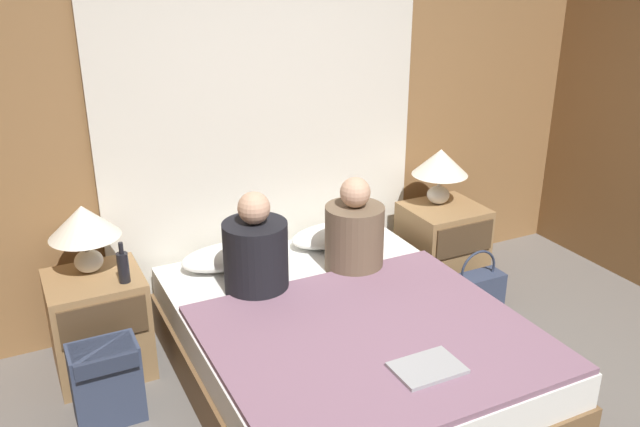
{
  "coord_description": "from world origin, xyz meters",
  "views": [
    {
      "loc": [
        -1.46,
        -1.69,
        2.23
      ],
      "look_at": [
        0.0,
        1.26,
        0.88
      ],
      "focal_mm": 38.0,
      "sensor_mm": 36.0,
      "label": 1
    }
  ],
  "objects": [
    {
      "name": "person_left_in_bed",
      "position": [
        -0.32,
        1.4,
        0.66
      ],
      "size": [
        0.35,
        0.35,
        0.57
      ],
      "color": "black",
      "rests_on": "bed"
    },
    {
      "name": "curtain_panel",
      "position": [
        0.0,
        2.0,
        1.17
      ],
      "size": [
        2.22,
        0.03,
        2.35
      ],
      "color": "silver",
      "rests_on": "ground_plane"
    },
    {
      "name": "blanket_on_bed",
      "position": [
        0.0,
        0.69,
        0.45
      ],
      "size": [
        1.53,
        1.36,
        0.03
      ],
      "color": "slate",
      "rests_on": "bed"
    },
    {
      "name": "backpack_on_floor",
      "position": [
        -1.18,
        1.23,
        0.24
      ],
      "size": [
        0.33,
        0.23,
        0.42
      ],
      "color": "#333D56",
      "rests_on": "ground_plane"
    },
    {
      "name": "nightstand_left",
      "position": [
        -1.13,
        1.67,
        0.29
      ],
      "size": [
        0.49,
        0.47,
        0.57
      ],
      "color": "#937047",
      "rests_on": "ground_plane"
    },
    {
      "name": "nightstand_right",
      "position": [
        1.13,
        1.67,
        0.29
      ],
      "size": [
        0.49,
        0.47,
        0.57
      ],
      "color": "#937047",
      "rests_on": "ground_plane"
    },
    {
      "name": "laptop_on_bed",
      "position": [
        0.07,
        0.34,
        0.47
      ],
      "size": [
        0.31,
        0.21,
        0.02
      ],
      "color": "#9EA0A5",
      "rests_on": "blanket_on_bed"
    },
    {
      "name": "lamp_left",
      "position": [
        -1.13,
        1.75,
        0.84
      ],
      "size": [
        0.37,
        0.37,
        0.38
      ],
      "color": "silver",
      "rests_on": "nightstand_left"
    },
    {
      "name": "pillow_right",
      "position": [
        0.35,
        1.76,
        0.49
      ],
      "size": [
        0.57,
        0.3,
        0.12
      ],
      "color": "white",
      "rests_on": "bed"
    },
    {
      "name": "handbag_on_floor",
      "position": [
        1.11,
        1.27,
        0.14
      ],
      "size": [
        0.36,
        0.16,
        0.43
      ],
      "color": "#333D56",
      "rests_on": "ground_plane"
    },
    {
      "name": "lamp_right",
      "position": [
        1.13,
        1.75,
        0.84
      ],
      "size": [
        0.37,
        0.37,
        0.38
      ],
      "color": "silver",
      "rests_on": "nightstand_right"
    },
    {
      "name": "person_right_in_bed",
      "position": [
        0.29,
        1.4,
        0.66
      ],
      "size": [
        0.34,
        0.34,
        0.56
      ],
      "color": "brown",
      "rests_on": "bed"
    },
    {
      "name": "pillow_left",
      "position": [
        -0.35,
        1.76,
        0.49
      ],
      "size": [
        0.57,
        0.3,
        0.12
      ],
      "color": "white",
      "rests_on": "bed"
    },
    {
      "name": "beer_bottle_on_left_stand",
      "position": [
        -0.99,
        1.55,
        0.66
      ],
      "size": [
        0.06,
        0.06,
        0.22
      ],
      "color": "black",
      "rests_on": "nightstand_left"
    },
    {
      "name": "wall_back",
      "position": [
        0.0,
        2.07,
        1.25
      ],
      "size": [
        4.82,
        0.06,
        2.5
      ],
      "color": "olive",
      "rests_on": "ground_plane"
    },
    {
      "name": "bed",
      "position": [
        0.0,
        0.96,
        0.21
      ],
      "size": [
        1.59,
        1.97,
        0.43
      ],
      "color": "brown",
      "rests_on": "ground_plane"
    }
  ]
}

